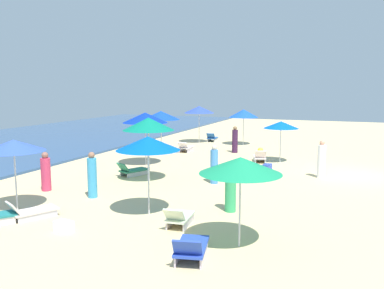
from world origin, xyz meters
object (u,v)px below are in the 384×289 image
(umbrella_7, at_px, (148,143))
(beachgoer_1, at_px, (321,160))
(umbrella_5, at_px, (145,118))
(lounge_chair_7_0, at_px, (179,218))
(umbrella_0, at_px, (244,113))
(beachgoer_3, at_px, (235,140))
(umbrella_6, at_px, (161,115))
(cooler_box_2, at_px, (267,167))
(lounge_chair_1_0, at_px, (132,170))
(umbrella_1, at_px, (148,124))
(beachgoer_2, at_px, (214,165))
(cooler_box_0, at_px, (64,226))
(beach_ball_1, at_px, (260,150))
(beachgoer_0, at_px, (231,188))
(beachgoer_5, at_px, (92,176))
(umbrella_3, at_px, (14,146))
(umbrella_8, at_px, (240,166))
(umbrella_2, at_px, (281,125))
(lounge_chair_2_0, at_px, (260,157))
(beachgoer_4, at_px, (46,173))
(lounge_chair_3_1, at_px, (31,211))
(lounge_chair_6_1, at_px, (186,148))
(lounge_chair_8_0, at_px, (191,248))
(lounge_chair_4_0, at_px, (212,138))
(lounge_chair_6_0, at_px, (148,146))

(umbrella_7, bearing_deg, beachgoer_1, -32.04)
(umbrella_5, bearing_deg, beachgoer_1, -89.09)
(lounge_chair_7_0, distance_m, beachgoer_1, 8.78)
(umbrella_0, relative_size, lounge_chair_7_0, 1.80)
(beachgoer_3, bearing_deg, umbrella_6, 52.11)
(umbrella_7, distance_m, cooler_box_2, 8.62)
(lounge_chair_1_0, bearing_deg, umbrella_1, 174.15)
(umbrella_1, height_order, umbrella_7, umbrella_1)
(umbrella_0, xyz_separation_m, beachgoer_2, (-11.38, -1.69, -1.41))
(cooler_box_0, bearing_deg, beach_ball_1, -88.75)
(beachgoer_0, bearing_deg, beachgoer_5, 45.06)
(lounge_chair_7_0, height_order, beachgoer_1, beachgoer_1)
(beachgoer_1, bearing_deg, umbrella_3, 98.15)
(umbrella_8, xyz_separation_m, beachgoer_0, (2.75, 1.03, -1.32))
(umbrella_2, height_order, beachgoer_1, umbrella_2)
(lounge_chair_2_0, height_order, umbrella_7, umbrella_7)
(umbrella_1, xyz_separation_m, beachgoer_4, (-2.86, 2.98, -1.74))
(umbrella_0, xyz_separation_m, lounge_chair_3_1, (-17.75, 2.08, -1.95))
(lounge_chair_2_0, xyz_separation_m, umbrella_8, (-11.64, -2.00, 1.82))
(umbrella_1, height_order, lounge_chair_3_1, umbrella_1)
(umbrella_3, bearing_deg, beachgoer_0, -69.91)
(umbrella_5, bearing_deg, umbrella_6, 14.22)
(umbrella_5, bearing_deg, beachgoer_4, 169.64)
(lounge_chair_1_0, height_order, beachgoer_4, beachgoer_4)
(umbrella_1, height_order, umbrella_6, umbrella_1)
(umbrella_5, relative_size, lounge_chair_7_0, 1.98)
(beachgoer_4, bearing_deg, lounge_chair_6_1, -12.65)
(lounge_chair_6_1, bearing_deg, cooler_box_0, 95.16)
(beachgoer_3, bearing_deg, umbrella_8, 137.84)
(umbrella_1, bearing_deg, umbrella_5, 30.04)
(umbrella_7, xyz_separation_m, lounge_chair_8_0, (-2.68, -2.49, -1.98))
(lounge_chair_3_1, relative_size, beachgoer_3, 0.96)
(lounge_chair_4_0, bearing_deg, beach_ball_1, 133.72)
(lounge_chair_2_0, xyz_separation_m, umbrella_3, (-11.28, 5.57, 1.86))
(lounge_chair_8_0, relative_size, beachgoer_2, 0.98)
(lounge_chair_6_0, bearing_deg, beachgoer_0, 97.60)
(beachgoer_2, bearing_deg, beach_ball_1, 49.78)
(lounge_chair_6_0, relative_size, umbrella_8, 0.66)
(umbrella_0, xyz_separation_m, lounge_chair_2_0, (-5.95, -2.43, -1.90))
(lounge_chair_6_0, bearing_deg, umbrella_6, 128.66)
(lounge_chair_6_0, relative_size, beach_ball_1, 4.33)
(umbrella_3, distance_m, lounge_chair_6_0, 12.99)
(beachgoer_3, distance_m, beachgoer_4, 12.29)
(umbrella_3, relative_size, lounge_chair_4_0, 1.73)
(beachgoer_2, bearing_deg, lounge_chair_8_0, -114.67)
(umbrella_5, bearing_deg, lounge_chair_6_0, 26.39)
(umbrella_8, height_order, lounge_chair_8_0, umbrella_8)
(umbrella_2, relative_size, lounge_chair_6_0, 1.44)
(beachgoer_2, xyz_separation_m, beachgoer_3, (8.00, 1.34, -0.00))
(umbrella_0, bearing_deg, lounge_chair_8_0, -169.18)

